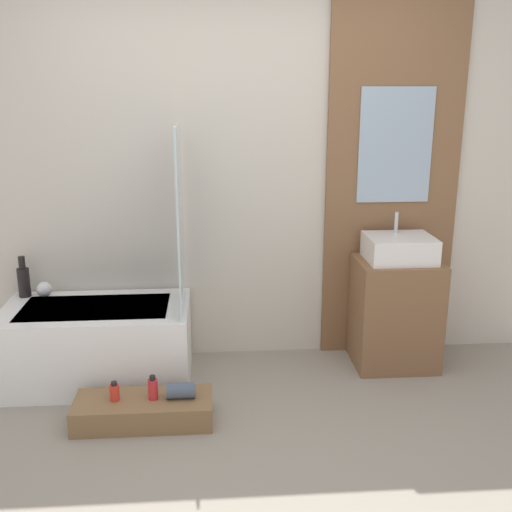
# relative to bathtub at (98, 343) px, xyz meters

# --- Properties ---
(ground_plane) EXTENTS (12.00, 12.00, 0.00)m
(ground_plane) POSITION_rel_bathtub_xyz_m (0.94, -1.20, -0.25)
(ground_plane) COLOR gray
(wall_tiled_back) EXTENTS (4.20, 0.06, 2.60)m
(wall_tiled_back) POSITION_rel_bathtub_xyz_m (0.94, 0.38, 1.05)
(wall_tiled_back) COLOR beige
(wall_tiled_back) RESTS_ON ground_plane
(wall_wood_accent) EXTENTS (0.91, 0.04, 2.60)m
(wall_wood_accent) POSITION_rel_bathtub_xyz_m (1.97, 0.33, 1.06)
(wall_wood_accent) COLOR brown
(wall_wood_accent) RESTS_ON ground_plane
(bathtub) EXTENTS (1.17, 0.66, 0.50)m
(bathtub) POSITION_rel_bathtub_xyz_m (0.00, 0.00, 0.00)
(bathtub) COLOR white
(bathtub) RESTS_ON ground_plane
(glass_shower_screen) EXTENTS (0.01, 0.56, 1.13)m
(glass_shower_screen) POSITION_rel_bathtub_xyz_m (0.56, -0.03, 0.81)
(glass_shower_screen) COLOR silver
(glass_shower_screen) RESTS_ON bathtub
(wooden_step_bench) EXTENTS (0.78, 0.31, 0.14)m
(wooden_step_bench) POSITION_rel_bathtub_xyz_m (0.34, -0.55, -0.18)
(wooden_step_bench) COLOR olive
(wooden_step_bench) RESTS_ON ground_plane
(vanity_cabinet) EXTENTS (0.54, 0.44, 0.74)m
(vanity_cabinet) POSITION_rel_bathtub_xyz_m (1.97, 0.09, 0.12)
(vanity_cabinet) COLOR brown
(vanity_cabinet) RESTS_ON ground_plane
(sink) EXTENTS (0.43, 0.36, 0.30)m
(sink) POSITION_rel_bathtub_xyz_m (1.97, 0.09, 0.57)
(sink) COLOR white
(sink) RESTS_ON vanity_cabinet
(vase_tall_dark) EXTENTS (0.08, 0.08, 0.27)m
(vase_tall_dark) POSITION_rel_bathtub_xyz_m (-0.50, 0.24, 0.36)
(vase_tall_dark) COLOR black
(vase_tall_dark) RESTS_ON bathtub
(vase_round_light) EXTENTS (0.10, 0.10, 0.10)m
(vase_round_light) POSITION_rel_bathtub_xyz_m (-0.37, 0.23, 0.30)
(vase_round_light) COLOR white
(vase_round_light) RESTS_ON bathtub
(bottle_soap_primary) EXTENTS (0.06, 0.06, 0.11)m
(bottle_soap_primary) POSITION_rel_bathtub_xyz_m (0.19, -0.55, -0.06)
(bottle_soap_primary) COLOR red
(bottle_soap_primary) RESTS_ON wooden_step_bench
(bottle_soap_secondary) EXTENTS (0.06, 0.06, 0.14)m
(bottle_soap_secondary) POSITION_rel_bathtub_xyz_m (0.40, -0.55, -0.04)
(bottle_soap_secondary) COLOR red
(bottle_soap_secondary) RESTS_ON wooden_step_bench
(towel_roll) EXTENTS (0.16, 0.09, 0.09)m
(towel_roll) POSITION_rel_bathtub_xyz_m (0.55, -0.55, -0.06)
(towel_roll) COLOR #4C5666
(towel_roll) RESTS_ON wooden_step_bench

